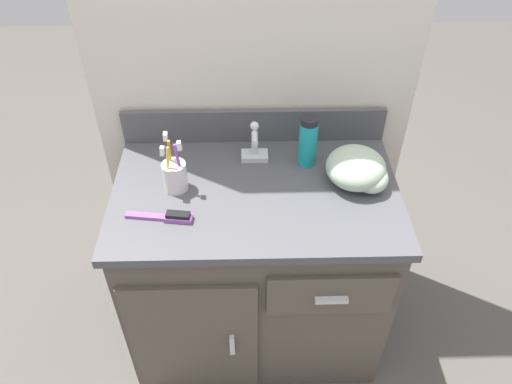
{
  "coord_description": "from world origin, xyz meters",
  "views": [
    {
      "loc": [
        -0.03,
        -1.17,
        1.8
      ],
      "look_at": [
        0.0,
        -0.03,
        0.77
      ],
      "focal_mm": 35.0,
      "sensor_mm": 36.0,
      "label": 1
    }
  ],
  "objects_px": {
    "shaving_cream_can": "(308,141)",
    "hand_towel": "(359,170)",
    "toothbrush_cup": "(175,175)",
    "hairbrush": "(168,217)"
  },
  "relations": [
    {
      "from": "toothbrush_cup",
      "to": "hand_towel",
      "type": "xyz_separation_m",
      "value": [
        0.58,
        0.01,
        -0.0
      ]
    },
    {
      "from": "toothbrush_cup",
      "to": "hand_towel",
      "type": "height_order",
      "value": "toothbrush_cup"
    },
    {
      "from": "hand_towel",
      "to": "hairbrush",
      "type": "bearing_deg",
      "value": -165.3
    },
    {
      "from": "shaving_cream_can",
      "to": "toothbrush_cup",
      "type": "bearing_deg",
      "value": -164.33
    },
    {
      "from": "shaving_cream_can",
      "to": "hairbrush",
      "type": "height_order",
      "value": "shaving_cream_can"
    },
    {
      "from": "toothbrush_cup",
      "to": "shaving_cream_can",
      "type": "xyz_separation_m",
      "value": [
        0.42,
        0.12,
        0.03
      ]
    },
    {
      "from": "shaving_cream_can",
      "to": "hairbrush",
      "type": "relative_size",
      "value": 0.88
    },
    {
      "from": "toothbrush_cup",
      "to": "hairbrush",
      "type": "xyz_separation_m",
      "value": [
        -0.01,
        -0.14,
        -0.04
      ]
    },
    {
      "from": "shaving_cream_can",
      "to": "hand_towel",
      "type": "bearing_deg",
      "value": -34.39
    },
    {
      "from": "toothbrush_cup",
      "to": "shaving_cream_can",
      "type": "bearing_deg",
      "value": 15.67
    }
  ]
}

